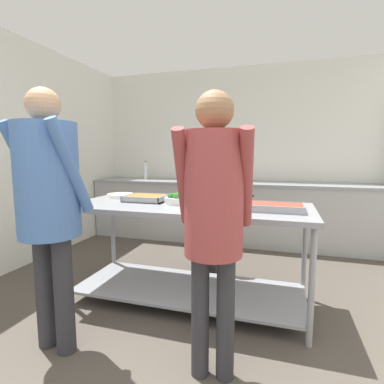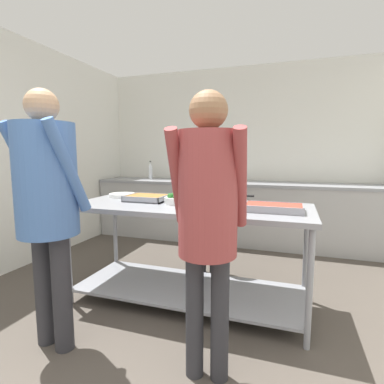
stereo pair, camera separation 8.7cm
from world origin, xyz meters
TOP-DOWN VIEW (x-y plane):
  - wall_rear at (0.00, 4.13)m, footprint 4.44×0.06m
  - wall_left at (-2.19, 2.06)m, footprint 0.06×4.25m
  - back_counter at (0.00, 3.76)m, footprint 4.28×0.65m
  - serving_counter at (-0.03, 1.77)m, footprint 2.07×0.83m
  - plate_stack at (-0.83, 2.01)m, footprint 0.27×0.27m
  - serving_tray_vegetables at (-0.47, 1.86)m, footprint 0.37×0.31m
  - broccoli_bowl at (-0.14, 1.78)m, footprint 0.21×0.21m
  - sauce_pan at (0.22, 2.01)m, footprint 0.43×0.29m
  - serving_tray_roast at (0.69, 1.71)m, footprint 0.44×0.27m
  - guest_serving_left at (-0.70, 0.89)m, footprint 0.52×0.39m
  - guest_serving_right at (0.38, 0.94)m, footprint 0.45×0.36m
  - cook_behind_counter at (-0.04, 2.46)m, footprint 0.45×0.36m
  - water_bottle at (-1.41, 3.81)m, footprint 0.07×0.07m

SIDE VIEW (x-z plane):
  - back_counter at x=0.00m, z-range 0.00..0.91m
  - serving_counter at x=-0.03m, z-range 0.16..1.04m
  - plate_stack at x=-0.83m, z-range 0.88..0.92m
  - serving_tray_roast at x=0.69m, z-range 0.88..0.93m
  - serving_tray_vegetables at x=-0.47m, z-range 0.88..0.93m
  - broccoli_bowl at x=-0.14m, z-range 0.87..0.98m
  - sauce_pan at x=0.22m, z-range 0.89..0.96m
  - cook_behind_counter at x=-0.04m, z-range 0.19..1.77m
  - guest_serving_right at x=0.38m, z-range 0.20..1.86m
  - water_bottle at x=-1.41m, z-range 0.89..1.19m
  - guest_serving_left at x=-0.70m, z-range 0.20..1.93m
  - wall_rear at x=0.00m, z-range 0.00..2.65m
  - wall_left at x=-2.19m, z-range 0.00..2.65m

